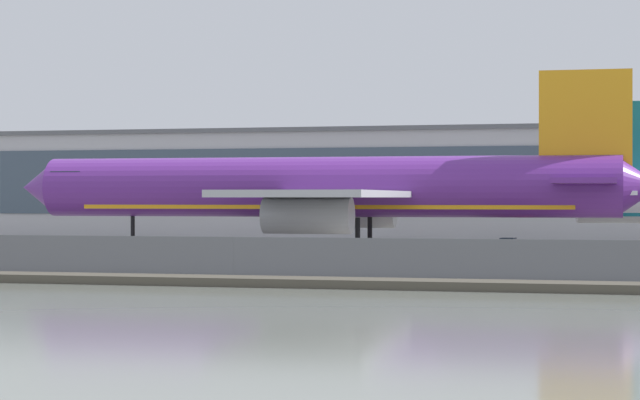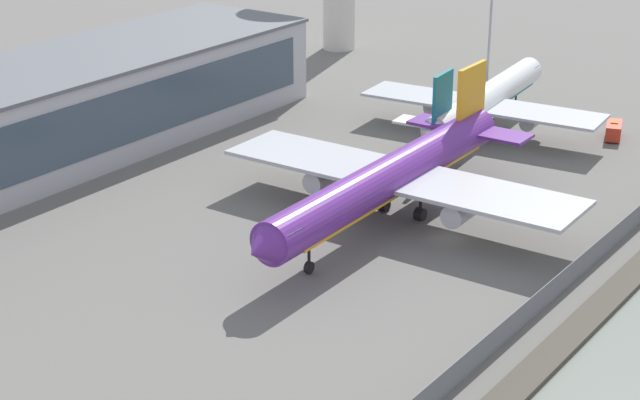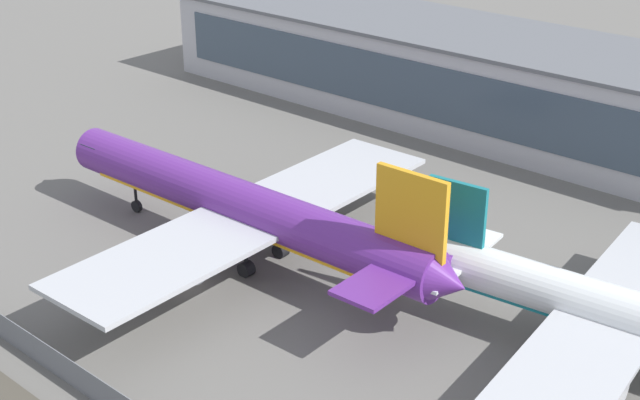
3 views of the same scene
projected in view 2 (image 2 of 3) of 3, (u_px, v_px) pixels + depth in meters
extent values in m
plane|color=#66635E|center=(449.00, 238.00, 121.05)|extent=(500.00, 500.00, 0.00)
cube|color=#474238|center=(624.00, 283.00, 109.83)|extent=(320.00, 3.00, 0.50)
cube|color=slate|center=(584.00, 263.00, 111.88)|extent=(280.00, 0.08, 2.61)
cylinder|color=slate|center=(584.00, 263.00, 111.88)|extent=(0.10, 0.10, 2.61)
cylinder|color=#602889|center=(389.00, 177.00, 122.85)|extent=(46.22, 5.98, 4.77)
cone|color=#602889|center=(261.00, 249.00, 104.16)|extent=(3.22, 4.61, 4.53)
cone|color=#602889|center=(483.00, 124.00, 141.54)|extent=(3.21, 4.37, 4.29)
cube|color=#232D3D|center=(280.00, 233.00, 106.36)|extent=(2.73, 4.12, 1.43)
cube|color=orange|center=(389.00, 188.00, 123.33)|extent=(39.28, 4.84, 0.86)
cube|color=#B7BABF|center=(485.00, 196.00, 119.05)|extent=(10.72, 22.39, 0.48)
cube|color=#B7BABF|center=(321.00, 158.00, 130.62)|extent=(10.72, 22.39, 0.48)
cylinder|color=#B7BABF|center=(464.00, 209.00, 119.49)|extent=(6.52, 2.79, 2.62)
cylinder|color=#B7BABF|center=(326.00, 176.00, 129.21)|extent=(6.52, 2.79, 2.62)
cube|color=orange|center=(471.00, 96.00, 136.64)|extent=(6.93, 0.75, 8.11)
cube|color=#602889|center=(498.00, 134.00, 136.15)|extent=(4.82, 8.23, 0.38)
cube|color=#602889|center=(442.00, 123.00, 140.40)|extent=(4.82, 8.23, 0.38)
cylinder|color=black|center=(309.00, 255.00, 111.87)|extent=(0.33, 0.33, 2.79)
cylinder|color=black|center=(309.00, 267.00, 112.39)|extent=(1.35, 0.56, 1.34)
cylinder|color=black|center=(421.00, 203.00, 125.42)|extent=(0.38, 0.38, 2.79)
cylinder|color=black|center=(420.00, 214.00, 125.94)|extent=(1.56, 1.11, 1.54)
cylinder|color=black|center=(384.00, 194.00, 128.04)|extent=(0.38, 0.38, 2.79)
cylinder|color=black|center=(384.00, 205.00, 128.56)|extent=(1.56, 1.11, 1.54)
cylinder|color=white|center=(486.00, 98.00, 155.40)|extent=(36.98, 7.86, 4.10)
cone|color=white|center=(532.00, 68.00, 171.10)|extent=(3.05, 4.15, 3.90)
cone|color=white|center=(431.00, 135.00, 139.70)|extent=(3.03, 3.95, 3.69)
cube|color=#232D3D|center=(526.00, 69.00, 168.82)|extent=(2.60, 3.70, 1.23)
cube|color=#14707A|center=(486.00, 106.00, 155.82)|extent=(31.41, 6.48, 0.74)
cube|color=#B7BABF|center=(426.00, 96.00, 158.19)|extent=(9.86, 18.38, 0.41)
cube|color=#B7BABF|center=(540.00, 114.00, 150.03)|extent=(9.86, 18.38, 0.41)
cylinder|color=#B7BABF|center=(437.00, 104.00, 158.92)|extent=(5.35, 2.77, 2.26)
cylinder|color=#B7BABF|center=(533.00, 119.00, 152.07)|extent=(5.35, 2.77, 2.26)
cube|color=#14707A|center=(443.00, 98.00, 140.86)|extent=(5.53, 1.06, 6.97)
cube|color=white|center=(419.00, 122.00, 143.77)|extent=(4.32, 6.81, 0.33)
cube|color=white|center=(464.00, 130.00, 140.77)|extent=(4.32, 6.81, 0.33)
cylinder|color=black|center=(516.00, 98.00, 166.96)|extent=(0.29, 0.29, 2.40)
cylinder|color=black|center=(515.00, 105.00, 167.41)|extent=(1.19, 0.57, 1.15)
cylinder|color=black|center=(465.00, 122.00, 155.53)|extent=(0.33, 0.33, 2.40)
cylinder|color=black|center=(464.00, 130.00, 155.98)|extent=(1.41, 1.05, 1.32)
cylinder|color=black|center=(492.00, 127.00, 153.54)|extent=(0.33, 0.33, 2.40)
cylinder|color=black|center=(492.00, 134.00, 153.99)|extent=(1.41, 1.05, 1.32)
cube|color=red|center=(423.00, 176.00, 137.78)|extent=(3.37, 1.98, 1.11)
cube|color=#283847|center=(421.00, 171.00, 137.21)|extent=(1.27, 1.41, 0.50)
cylinder|color=black|center=(422.00, 182.00, 136.83)|extent=(0.72, 0.30, 0.70)
cylinder|color=black|center=(414.00, 179.00, 137.68)|extent=(0.72, 0.30, 0.70)
cylinder|color=black|center=(432.00, 178.00, 138.18)|extent=(0.72, 0.30, 0.70)
cylinder|color=black|center=(423.00, 175.00, 139.04)|extent=(0.72, 0.30, 0.70)
cube|color=red|center=(614.00, 130.00, 153.62)|extent=(5.60, 3.66, 2.07)
cube|color=#283847|center=(615.00, 124.00, 155.09)|extent=(1.72, 2.26, 0.83)
cube|color=orange|center=(615.00, 123.00, 153.20)|extent=(0.81, 1.15, 0.16)
cylinder|color=black|center=(607.00, 132.00, 155.62)|extent=(0.87, 0.48, 0.84)
cylinder|color=black|center=(620.00, 133.00, 155.11)|extent=(0.87, 0.48, 0.84)
cylinder|color=black|center=(606.00, 139.00, 152.76)|extent=(0.87, 0.48, 0.84)
cylinder|color=black|center=(619.00, 140.00, 152.25)|extent=(0.87, 0.48, 0.84)
cube|color=#B2B2B7|center=(42.00, 116.00, 143.32)|extent=(90.24, 21.47, 12.42)
cube|color=#3D4C5B|center=(98.00, 126.00, 137.22)|extent=(83.03, 0.16, 7.45)
cube|color=#5B5E63|center=(38.00, 69.00, 140.92)|extent=(90.84, 22.07, 0.50)
cylinder|color=#93969B|center=(490.00, 28.00, 162.69)|extent=(0.36, 0.36, 25.91)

